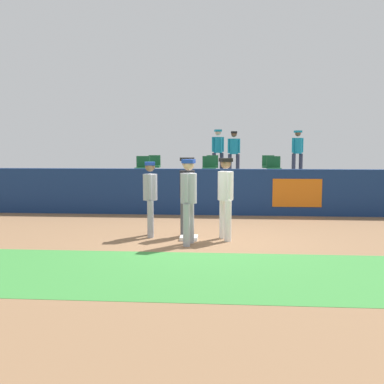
{
  "coord_description": "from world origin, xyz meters",
  "views": [
    {
      "loc": [
        0.47,
        -9.4,
        2.1
      ],
      "look_at": [
        -0.29,
        1.13,
        1.0
      ],
      "focal_mm": 39.51,
      "sensor_mm": 36.0,
      "label": 1
    }
  ],
  "objects_px": {
    "first_base": "(189,238)",
    "seat_front_right": "(274,167)",
    "player_coach_visitor": "(150,193)",
    "player_runner_visitor": "(189,196)",
    "player_fielder_home": "(226,193)",
    "seat_back_left": "(154,165)",
    "spectator_casual": "(218,149)",
    "seat_front_left": "(143,166)",
    "player_umpire": "(187,191)",
    "spectator_capped": "(298,150)",
    "seat_front_center": "(209,167)",
    "seat_back_center": "(212,165)",
    "spectator_hooded": "(234,150)",
    "seat_back_right": "(268,165)"
  },
  "relations": [
    {
      "from": "player_umpire",
      "to": "seat_front_center",
      "type": "bearing_deg",
      "value": -160.27
    },
    {
      "from": "seat_front_right",
      "to": "spectator_casual",
      "type": "height_order",
      "value": "spectator_casual"
    },
    {
      "from": "seat_front_left",
      "to": "player_coach_visitor",
      "type": "bearing_deg",
      "value": -77.21
    },
    {
      "from": "seat_front_center",
      "to": "spectator_capped",
      "type": "height_order",
      "value": "spectator_capped"
    },
    {
      "from": "player_umpire",
      "to": "seat_front_left",
      "type": "bearing_deg",
      "value": -133.3
    },
    {
      "from": "player_umpire",
      "to": "spectator_capped",
      "type": "distance_m",
      "value": 8.43
    },
    {
      "from": "player_umpire",
      "to": "spectator_hooded",
      "type": "relative_size",
      "value": 1.05
    },
    {
      "from": "player_fielder_home",
      "to": "seat_back_center",
      "type": "height_order",
      "value": "player_fielder_home"
    },
    {
      "from": "player_runner_visitor",
      "to": "player_coach_visitor",
      "type": "relative_size",
      "value": 1.05
    },
    {
      "from": "player_umpire",
      "to": "seat_back_left",
      "type": "distance_m",
      "value": 6.82
    },
    {
      "from": "seat_back_right",
      "to": "spectator_capped",
      "type": "distance_m",
      "value": 1.63
    },
    {
      "from": "seat_back_center",
      "to": "spectator_casual",
      "type": "distance_m",
      "value": 1.25
    },
    {
      "from": "seat_front_right",
      "to": "spectator_hooded",
      "type": "relative_size",
      "value": 0.47
    },
    {
      "from": "player_fielder_home",
      "to": "seat_back_left",
      "type": "bearing_deg",
      "value": -178.45
    },
    {
      "from": "player_fielder_home",
      "to": "player_runner_visitor",
      "type": "distance_m",
      "value": 0.98
    },
    {
      "from": "player_fielder_home",
      "to": "seat_back_center",
      "type": "xyz_separation_m",
      "value": [
        -0.47,
        6.89,
        0.37
      ]
    },
    {
      "from": "seat_back_left",
      "to": "player_coach_visitor",
      "type": "bearing_deg",
      "value": -81.57
    },
    {
      "from": "player_coach_visitor",
      "to": "spectator_hooded",
      "type": "xyz_separation_m",
      "value": [
        2.16,
        7.26,
        0.99
      ]
    },
    {
      "from": "first_base",
      "to": "spectator_casual",
      "type": "bearing_deg",
      "value": 85.96
    },
    {
      "from": "seat_back_left",
      "to": "spectator_capped",
      "type": "relative_size",
      "value": 0.46
    },
    {
      "from": "seat_front_left",
      "to": "seat_back_center",
      "type": "bearing_deg",
      "value": 36.78
    },
    {
      "from": "spectator_capped",
      "to": "spectator_casual",
      "type": "bearing_deg",
      "value": -24.09
    },
    {
      "from": "spectator_casual",
      "to": "seat_front_left",
      "type": "bearing_deg",
      "value": 27.65
    },
    {
      "from": "player_umpire",
      "to": "spectator_hooded",
      "type": "height_order",
      "value": "spectator_hooded"
    },
    {
      "from": "player_runner_visitor",
      "to": "seat_front_right",
      "type": "xyz_separation_m",
      "value": [
        2.49,
        5.65,
        0.38
      ]
    },
    {
      "from": "player_coach_visitor",
      "to": "player_runner_visitor",
      "type": "bearing_deg",
      "value": 41.12
    },
    {
      "from": "seat_back_left",
      "to": "seat_back_right",
      "type": "xyz_separation_m",
      "value": [
        4.46,
        -0.0,
        -0.0
      ]
    },
    {
      "from": "player_umpire",
      "to": "seat_back_left",
      "type": "bearing_deg",
      "value": -140.02
    },
    {
      "from": "seat_back_center",
      "to": "spectator_hooded",
      "type": "distance_m",
      "value": 1.18
    },
    {
      "from": "seat_back_left",
      "to": "seat_front_left",
      "type": "distance_m",
      "value": 1.8
    },
    {
      "from": "seat_back_left",
      "to": "spectator_capped",
      "type": "bearing_deg",
      "value": 8.77
    },
    {
      "from": "spectator_casual",
      "to": "first_base",
      "type": "bearing_deg",
      "value": 65.98
    },
    {
      "from": "seat_back_left",
      "to": "spectator_casual",
      "type": "distance_m",
      "value": 2.78
    },
    {
      "from": "seat_front_center",
      "to": "spectator_casual",
      "type": "distance_m",
      "value": 2.94
    },
    {
      "from": "first_base",
      "to": "player_runner_visitor",
      "type": "relative_size",
      "value": 0.21
    },
    {
      "from": "seat_back_right",
      "to": "spectator_hooded",
      "type": "relative_size",
      "value": 0.47
    },
    {
      "from": "seat_front_right",
      "to": "seat_front_center",
      "type": "bearing_deg",
      "value": -180.0
    },
    {
      "from": "seat_front_left",
      "to": "player_umpire",
      "type": "bearing_deg",
      "value": -67.45
    },
    {
      "from": "seat_front_right",
      "to": "seat_front_center",
      "type": "xyz_separation_m",
      "value": [
        -2.23,
        -0.0,
        -0.0
      ]
    },
    {
      "from": "player_umpire",
      "to": "seat_front_center",
      "type": "relative_size",
      "value": 2.24
    },
    {
      "from": "player_runner_visitor",
      "to": "seat_back_right",
      "type": "relative_size",
      "value": 2.22
    },
    {
      "from": "player_runner_visitor",
      "to": "player_umpire",
      "type": "relative_size",
      "value": 0.99
    },
    {
      "from": "player_umpire",
      "to": "seat_back_right",
      "type": "distance_m",
      "value": 7.06
    },
    {
      "from": "first_base",
      "to": "seat_front_right",
      "type": "distance_m",
      "value": 5.91
    },
    {
      "from": "spectator_hooded",
      "to": "seat_front_center",
      "type": "bearing_deg",
      "value": 67.64
    },
    {
      "from": "player_fielder_home",
      "to": "seat_front_center",
      "type": "relative_size",
      "value": 2.23
    },
    {
      "from": "seat_front_right",
      "to": "spectator_casual",
      "type": "distance_m",
      "value": 3.52
    },
    {
      "from": "player_fielder_home",
      "to": "seat_back_left",
      "type": "distance_m",
      "value": 7.44
    },
    {
      "from": "seat_front_center",
      "to": "spectator_casual",
      "type": "relative_size",
      "value": 0.45
    },
    {
      "from": "first_base",
      "to": "seat_back_center",
      "type": "height_order",
      "value": "seat_back_center"
    }
  ]
}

